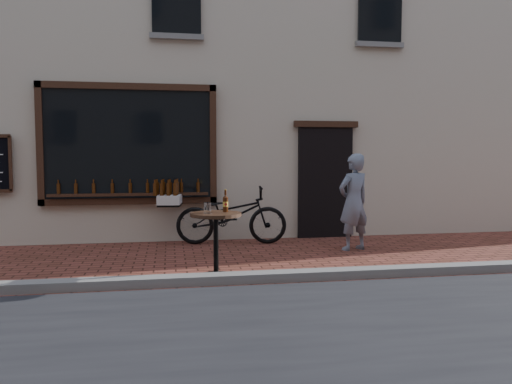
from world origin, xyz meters
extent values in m
plane|color=#592A1D|center=(0.00, 0.00, 0.00)|extent=(90.00, 90.00, 0.00)
cube|color=slate|center=(0.00, 0.20, 0.06)|extent=(90.00, 0.25, 0.12)
cube|color=#BEB496|center=(0.00, 6.50, 5.00)|extent=(28.00, 6.00, 10.00)
cube|color=black|center=(-1.90, 3.45, 1.85)|extent=(3.00, 0.06, 2.00)
cube|color=black|center=(-1.90, 3.43, 2.91)|extent=(3.24, 0.10, 0.12)
cube|color=black|center=(-1.90, 3.43, 0.79)|extent=(3.24, 0.10, 0.12)
cube|color=black|center=(-3.46, 3.43, 1.85)|extent=(0.12, 0.10, 2.24)
cube|color=black|center=(-0.34, 3.43, 1.85)|extent=(0.12, 0.10, 2.24)
cube|color=black|center=(-1.90, 3.38, 0.92)|extent=(2.90, 0.16, 0.05)
cube|color=black|center=(1.90, 3.46, 1.10)|extent=(1.10, 0.10, 2.20)
cube|color=black|center=(1.90, 3.43, 2.26)|extent=(1.30, 0.10, 0.12)
cylinder|color=#3D1C07|center=(-3.15, 3.38, 1.04)|extent=(0.06, 0.06, 0.19)
cylinder|color=#3D1C07|center=(-2.84, 3.38, 1.04)|extent=(0.06, 0.06, 0.19)
cylinder|color=#3D1C07|center=(-2.52, 3.38, 1.04)|extent=(0.06, 0.06, 0.19)
cylinder|color=#3D1C07|center=(-2.21, 3.38, 1.04)|extent=(0.06, 0.06, 0.19)
cylinder|color=#3D1C07|center=(-1.90, 3.38, 1.04)|extent=(0.06, 0.06, 0.19)
cylinder|color=#3D1C07|center=(-1.59, 3.38, 1.04)|extent=(0.06, 0.06, 0.19)
cylinder|color=#3D1C07|center=(-1.27, 3.38, 1.04)|extent=(0.06, 0.06, 0.19)
cylinder|color=#3D1C07|center=(-0.96, 3.38, 1.04)|extent=(0.06, 0.06, 0.19)
cylinder|color=#3D1C07|center=(-0.65, 3.38, 1.04)|extent=(0.06, 0.06, 0.19)
cube|color=black|center=(3.00, 3.46, 4.60)|extent=(0.90, 0.06, 1.40)
imported|color=black|center=(-0.04, 3.01, 0.54)|extent=(2.11, 0.95, 1.07)
cube|color=black|center=(-1.17, 3.15, 0.74)|extent=(0.47, 0.62, 0.04)
cube|color=beige|center=(-1.17, 3.15, 0.84)|extent=(0.47, 0.64, 0.17)
cylinder|color=#3D1C07|center=(-1.07, 2.92, 1.04)|extent=(0.07, 0.07, 0.23)
cylinder|color=#3D1C07|center=(-1.19, 2.94, 1.04)|extent=(0.07, 0.07, 0.23)
cylinder|color=#3D1C07|center=(-1.31, 2.95, 1.04)|extent=(0.07, 0.07, 0.23)
cylinder|color=#3D1C07|center=(-1.43, 2.97, 1.04)|extent=(0.07, 0.07, 0.23)
cylinder|color=#3D1C07|center=(-1.06, 3.07, 1.04)|extent=(0.07, 0.07, 0.23)
cylinder|color=#3D1C07|center=(-1.17, 3.08, 1.04)|extent=(0.07, 0.07, 0.23)
cylinder|color=#3D1C07|center=(-1.29, 3.09, 1.04)|extent=(0.07, 0.07, 0.23)
cylinder|color=#3D1C07|center=(-1.41, 3.11, 1.04)|extent=(0.07, 0.07, 0.23)
cylinder|color=#3D1C07|center=(-1.04, 3.21, 1.04)|extent=(0.07, 0.07, 0.23)
cylinder|color=#3D1C07|center=(-1.16, 3.22, 1.04)|extent=(0.07, 0.07, 0.23)
cylinder|color=#3D1C07|center=(-1.27, 3.24, 1.04)|extent=(0.07, 0.07, 0.23)
cylinder|color=#3D1C07|center=(-1.39, 3.25, 1.04)|extent=(0.07, 0.07, 0.23)
cylinder|color=#3D1C07|center=(-1.02, 3.35, 1.04)|extent=(0.07, 0.07, 0.23)
cylinder|color=black|center=(-0.56, 0.49, 0.02)|extent=(0.50, 0.50, 0.03)
cylinder|color=black|center=(-0.56, 0.49, 0.44)|extent=(0.07, 0.07, 0.80)
cylinder|color=black|center=(-0.56, 0.49, 0.86)|extent=(0.69, 0.69, 0.05)
cylinder|color=gold|center=(-0.42, 0.56, 0.99)|extent=(0.07, 0.07, 0.07)
cylinder|color=white|center=(-0.68, 0.41, 0.96)|extent=(0.09, 0.09, 0.15)
imported|color=slate|center=(1.97, 2.07, 0.84)|extent=(0.71, 0.59, 1.68)
camera|label=1|loc=(-1.16, -6.11, 1.65)|focal=35.00mm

